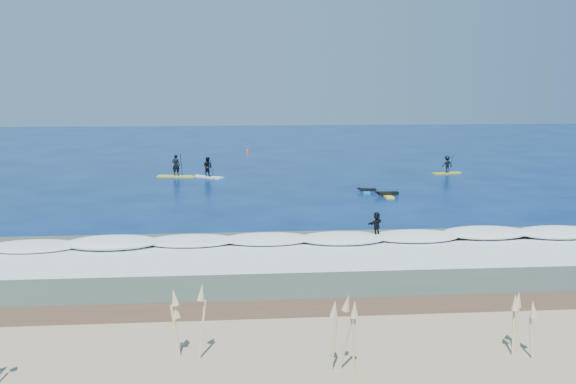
{
  "coord_description": "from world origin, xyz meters",
  "views": [
    {
      "loc": [
        -4.67,
        -42.76,
        8.43
      ],
      "look_at": [
        -0.89,
        2.1,
        0.6
      ],
      "focal_mm": 40.0,
      "sensor_mm": 36.0,
      "label": 1
    }
  ],
  "objects": [
    {
      "name": "dune_grass",
      "position": [
        0.0,
        -27.0,
        1.85
      ],
      "size": [
        40.0,
        4.0,
        1.7
      ],
      "primitive_type": null,
      "color": "#DBBC86",
      "rests_on": "dune"
    },
    {
      "name": "wave_surfer",
      "position": [
        2.86,
        -9.8,
        0.78
      ],
      "size": [
        1.72,
        1.7,
        1.37
      ],
      "rotation": [
        0.0,
        0.0,
        0.78
      ],
      "color": "silver",
      "rests_on": "breaking_wave"
    },
    {
      "name": "prone_paddler_near",
      "position": [
        6.54,
        3.1,
        0.16
      ],
      "size": [
        1.74,
        2.2,
        0.46
      ],
      "rotation": [
        0.0,
        0.0,
        1.61
      ],
      "color": "#FFF81B",
      "rests_on": "ground"
    },
    {
      "name": "ground",
      "position": [
        0.0,
        0.0,
        0.0
      ],
      "size": [
        160.0,
        160.0,
        0.0
      ],
      "primitive_type": "plane",
      "color": "#031646",
      "rests_on": "ground"
    },
    {
      "name": "prone_paddler_far",
      "position": [
        5.42,
        4.91,
        0.13
      ],
      "size": [
        1.46,
        1.9,
        0.39
      ],
      "rotation": [
        0.0,
        0.0,
        1.38
      ],
      "color": "#1972BE",
      "rests_on": "ground"
    },
    {
      "name": "sup_paddler_right",
      "position": [
        14.79,
        14.15,
        0.74
      ],
      "size": [
        2.79,
        1.25,
        1.9
      ],
      "rotation": [
        0.0,
        0.0,
        0.22
      ],
      "color": "gold",
      "rests_on": "ground"
    },
    {
      "name": "wet_sand_strip",
      "position": [
        0.0,
        -21.5,
        0.0
      ],
      "size": [
        90.0,
        5.0,
        0.08
      ],
      "primitive_type": "cube",
      "color": "#4A3222",
      "rests_on": "ground"
    },
    {
      "name": "sup_paddler_left",
      "position": [
        -9.85,
        14.27,
        0.73
      ],
      "size": [
        3.41,
        1.39,
        2.33
      ],
      "rotation": [
        0.0,
        0.0,
        -0.17
      ],
      "color": "yellow",
      "rests_on": "ground"
    },
    {
      "name": "shallow_water",
      "position": [
        0.0,
        -14.0,
        0.01
      ],
      "size": [
        90.0,
        13.0,
        0.01
      ],
      "primitive_type": "cube",
      "color": "#35483B",
      "rests_on": "ground"
    },
    {
      "name": "whitewater",
      "position": [
        0.0,
        -13.0,
        0.0
      ],
      "size": [
        34.0,
        5.0,
        0.02
      ],
      "primitive_type": "cube",
      "color": "silver",
      "rests_on": "ground"
    },
    {
      "name": "breaking_wave",
      "position": [
        0.0,
        -10.0,
        0.0
      ],
      "size": [
        40.0,
        6.0,
        0.3
      ],
      "primitive_type": "cube",
      "color": "white",
      "rests_on": "ground"
    },
    {
      "name": "sup_paddler_center",
      "position": [
        -7.04,
        13.64,
        0.79
      ],
      "size": [
        2.9,
        2.31,
        2.1
      ],
      "rotation": [
        0.0,
        0.0,
        -0.6
      ],
      "color": "white",
      "rests_on": "ground"
    },
    {
      "name": "marker_buoy",
      "position": [
        -3.16,
        31.27,
        0.3
      ],
      "size": [
        0.29,
        0.29,
        0.7
      ],
      "rotation": [
        0.0,
        0.0,
        -0.28
      ],
      "color": "#FF4F16",
      "rests_on": "ground"
    }
  ]
}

